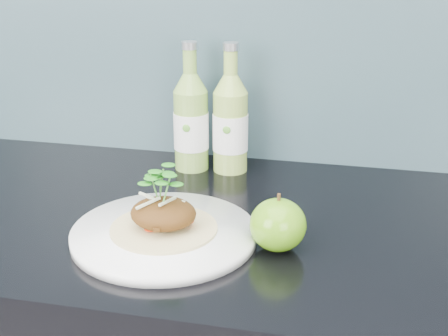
{
  "coord_description": "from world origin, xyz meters",
  "views": [
    {
      "loc": [
        0.21,
        0.79,
        1.35
      ],
      "look_at": [
        0.02,
        1.66,
        1.0
      ],
      "focal_mm": 50.0,
      "sensor_mm": 36.0,
      "label": 1
    }
  ],
  "objects_px": {
    "green_apple": "(278,225)",
    "cider_bottle_right": "(230,124)",
    "cider_bottle_left": "(191,122)",
    "dinner_plate": "(164,234)"
  },
  "relations": [
    {
      "from": "cider_bottle_left",
      "to": "dinner_plate",
      "type": "bearing_deg",
      "value": -59.3
    },
    {
      "from": "dinner_plate",
      "to": "cider_bottle_right",
      "type": "bearing_deg",
      "value": 82.92
    },
    {
      "from": "green_apple",
      "to": "cider_bottle_left",
      "type": "relative_size",
      "value": 0.36
    },
    {
      "from": "cider_bottle_left",
      "to": "cider_bottle_right",
      "type": "height_order",
      "value": "same"
    },
    {
      "from": "green_apple",
      "to": "cider_bottle_left",
      "type": "bearing_deg",
      "value": 125.87
    },
    {
      "from": "green_apple",
      "to": "cider_bottle_right",
      "type": "relative_size",
      "value": 0.36
    },
    {
      "from": "dinner_plate",
      "to": "cider_bottle_left",
      "type": "distance_m",
      "value": 0.31
    },
    {
      "from": "dinner_plate",
      "to": "cider_bottle_left",
      "type": "height_order",
      "value": "cider_bottle_left"
    },
    {
      "from": "cider_bottle_right",
      "to": "green_apple",
      "type": "bearing_deg",
      "value": -70.87
    },
    {
      "from": "cider_bottle_left",
      "to": "cider_bottle_right",
      "type": "distance_m",
      "value": 0.08
    }
  ]
}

